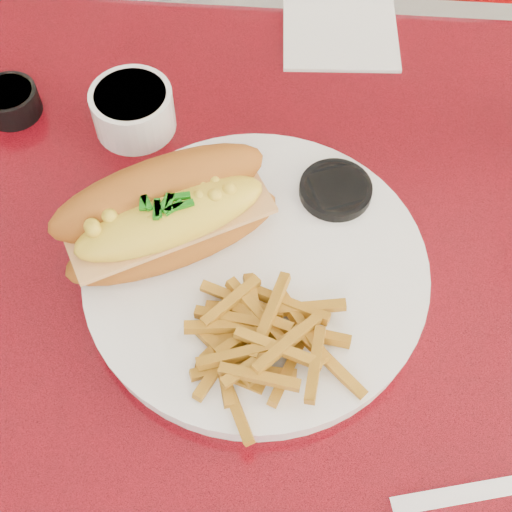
# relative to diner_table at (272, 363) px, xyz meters

# --- Properties ---
(ground) EXTENTS (8.00, 8.00, 0.00)m
(ground) POSITION_rel_diner_table_xyz_m (0.00, 0.00, -0.61)
(ground) COLOR silver
(ground) RESTS_ON ground
(diner_table) EXTENTS (1.23, 0.83, 0.77)m
(diner_table) POSITION_rel_diner_table_xyz_m (0.00, 0.00, 0.00)
(diner_table) COLOR red
(diner_table) RESTS_ON ground
(booth_bench_far) EXTENTS (1.20, 0.51, 0.90)m
(booth_bench_far) POSITION_rel_diner_table_xyz_m (0.00, 0.81, -0.32)
(booth_bench_far) COLOR #92090A
(booth_bench_far) RESTS_ON ground
(dinner_plate) EXTENTS (0.36, 0.36, 0.02)m
(dinner_plate) POSITION_rel_diner_table_xyz_m (-0.02, 0.01, 0.17)
(dinner_plate) COLOR white
(dinner_plate) RESTS_ON diner_table
(mac_hoagie) EXTENTS (0.22, 0.18, 0.09)m
(mac_hoagie) POSITION_rel_diner_table_xyz_m (-0.10, 0.04, 0.22)
(mac_hoagie) COLOR #AD5F1B
(mac_hoagie) RESTS_ON dinner_plate
(fries_pile) EXTENTS (0.15, 0.15, 0.03)m
(fries_pile) POSITION_rel_diner_table_xyz_m (-0.00, -0.06, 0.20)
(fries_pile) COLOR gold
(fries_pile) RESTS_ON dinner_plate
(fork) EXTENTS (0.02, 0.13, 0.00)m
(fork) POSITION_rel_diner_table_xyz_m (-0.07, 0.02, 0.18)
(fork) COLOR silver
(fork) RESTS_ON dinner_plate
(gravy_ramekin) EXTENTS (0.09, 0.09, 0.05)m
(gravy_ramekin) POSITION_rel_diner_table_xyz_m (-0.16, 0.19, 0.19)
(gravy_ramekin) COLOR white
(gravy_ramekin) RESTS_ON diner_table
(sauce_cup_left) EXTENTS (0.08, 0.08, 0.03)m
(sauce_cup_left) POSITION_rel_diner_table_xyz_m (-0.29, 0.20, 0.18)
(sauce_cup_left) COLOR black
(sauce_cup_left) RESTS_ON diner_table
(sauce_cup_right) EXTENTS (0.07, 0.07, 0.03)m
(sauce_cup_right) POSITION_rel_diner_table_xyz_m (0.05, 0.10, 0.18)
(sauce_cup_right) COLOR black
(sauce_cup_right) RESTS_ON diner_table
(paper_napkin) EXTENTS (0.14, 0.14, 0.00)m
(paper_napkin) POSITION_rel_diner_table_xyz_m (0.05, 0.35, 0.16)
(paper_napkin) COLOR white
(paper_napkin) RESTS_ON diner_table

